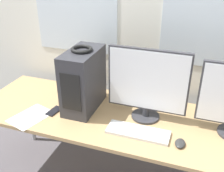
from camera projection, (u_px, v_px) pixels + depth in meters
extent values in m
cube|color=silver|center=(140.00, 15.00, 2.07)|extent=(8.00, 0.06, 2.70)
cube|color=tan|center=(120.00, 118.00, 1.95)|extent=(2.25, 0.74, 0.03)
cylinder|color=#99999E|center=(30.00, 112.00, 2.66)|extent=(0.04, 0.04, 0.68)
cube|color=#2D2D33|center=(83.00, 80.00, 1.96)|extent=(0.21, 0.41, 0.46)
cube|color=black|center=(71.00, 93.00, 1.79)|extent=(0.15, 0.00, 0.28)
torus|color=black|center=(82.00, 49.00, 1.85)|extent=(0.16, 0.16, 0.03)
cylinder|color=#333338|center=(145.00, 116.00, 1.93)|extent=(0.21, 0.21, 0.02)
cylinder|color=#333338|center=(146.00, 111.00, 1.91)|extent=(0.05, 0.05, 0.07)
cube|color=#333338|center=(148.00, 80.00, 1.80)|extent=(0.56, 0.03, 0.45)
cube|color=white|center=(147.00, 81.00, 1.78)|extent=(0.54, 0.00, 0.43)
cube|color=silver|center=(138.00, 132.00, 1.76)|extent=(0.42, 0.15, 0.02)
cube|color=white|center=(138.00, 131.00, 1.75)|extent=(0.39, 0.12, 0.00)
ellipsoid|color=#2D2D2D|center=(180.00, 143.00, 1.65)|extent=(0.06, 0.10, 0.03)
cube|color=black|center=(54.00, 111.00, 2.00)|extent=(0.08, 0.14, 0.01)
cube|color=white|center=(31.00, 116.00, 1.94)|extent=(0.29, 0.34, 0.00)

